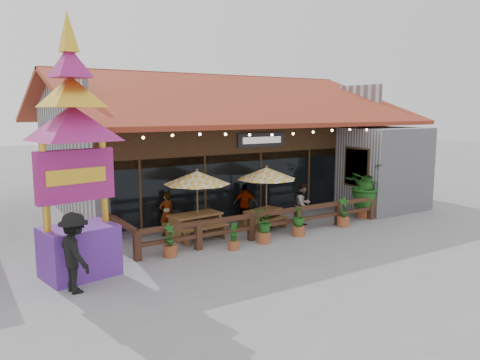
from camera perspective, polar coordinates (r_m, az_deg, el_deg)
ground at (r=17.77m, az=7.23°, el=-5.75°), size 100.00×100.00×0.00m
restaurant_building at (r=22.94m, az=-2.73°, el=3.13°), size 15.50×14.73×6.09m
patio_railing at (r=16.10m, az=1.66°, el=-4.94°), size 10.00×2.60×0.92m
umbrella_left at (r=15.76m, az=-5.26°, el=0.26°), size 2.78×2.78×2.42m
umbrella_right at (r=17.16m, az=3.26°, el=0.79°), size 2.83×2.83×2.36m
picnic_table_left at (r=16.13m, az=-5.47°, el=-5.08°), size 1.92×1.70×0.86m
picnic_table_right at (r=17.38m, az=2.81°, el=-4.37°), size 1.79×1.65×0.72m
thai_sign_tower at (r=12.67m, az=-19.70°, el=5.73°), size 3.14×3.14×7.30m
tropical_plant at (r=19.68m, az=14.94°, el=-0.77°), size 2.02×1.89×2.24m
diner_a at (r=16.61m, az=-8.95°, el=-4.06°), size 0.60×0.43×1.55m
diner_b at (r=17.80m, az=7.70°, el=-3.01°), size 0.95×0.82×1.65m
diner_c at (r=17.97m, az=0.62°, el=-2.97°), size 0.98×0.80×1.56m
pedestrian at (r=12.00m, az=-19.50°, el=-8.36°), size 0.91×1.36×1.96m
planter_a at (r=14.26m, az=-8.56°, el=-7.60°), size 0.41×0.41×1.02m
planter_b at (r=14.83m, az=-0.81°, el=-7.03°), size 0.35×0.37×0.86m
planter_c at (r=15.51m, az=2.93°, el=-5.48°), size 0.76×0.69×1.09m
planter_d at (r=16.49m, az=7.17°, el=-5.04°), size 0.49×0.49×1.07m
planter_e at (r=18.08m, az=12.49°, el=-4.11°), size 0.47×0.47×1.12m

